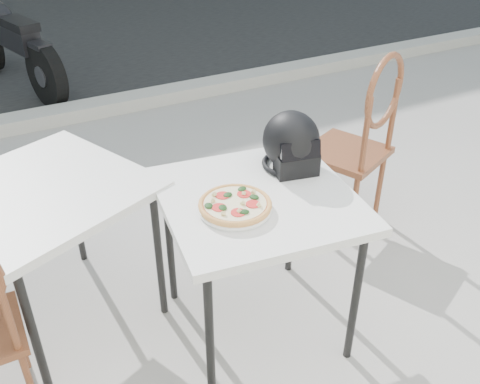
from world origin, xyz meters
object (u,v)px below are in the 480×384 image
plate (235,209)px  pizza (235,204)px  cafe_chair_main (361,135)px  cafe_table_main (258,209)px  cafe_table_side (43,201)px  motorcycle (11,45)px  helmet (292,144)px

plate → pizza: size_ratio=0.91×
pizza → cafe_chair_main: cafe_chair_main is taller
cafe_table_main → cafe_table_side: 0.97m
cafe_table_main → plate: 0.17m
pizza → cafe_table_side: pizza is taller
cafe_table_main → cafe_table_side: bearing=149.2°
cafe_table_main → cafe_chair_main: cafe_chair_main is taller
cafe_chair_main → motorcycle: size_ratio=0.59×
plate → cafe_table_side: bearing=141.3°
helmet → motorcycle: size_ratio=0.17×
cafe_chair_main → cafe_table_side: (-1.82, 0.01, 0.08)m
cafe_table_side → motorcycle: motorcycle is taller
plate → motorcycle: bearing=95.2°
pizza → cafe_table_main: bearing=21.8°
cafe_chair_main → cafe_table_side: bearing=-24.1°
pizza → helmet: helmet is taller
cafe_table_main → cafe_chair_main: 1.10m
cafe_table_main → pizza: bearing=-158.2°
pizza → cafe_table_side: size_ratio=0.37×
cafe_chair_main → motorcycle: cafe_chair_main is taller
plate → cafe_table_side: 0.89m
motorcycle → cafe_chair_main: bearing=-83.3°
plate → cafe_table_main: bearing=21.9°
pizza → plate: bearing=-84.7°
helmet → cafe_chair_main: cafe_chair_main is taller
cafe_table_main → pizza: size_ratio=2.31×
plate → pizza: pizza is taller
pizza → helmet: bearing=27.1°
cafe_table_main → helmet: bearing=29.7°
cafe_table_side → cafe_table_main: bearing=-30.8°
pizza → motorcycle: motorcycle is taller
cafe_table_main → motorcycle: (-0.52, 4.11, -0.28)m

